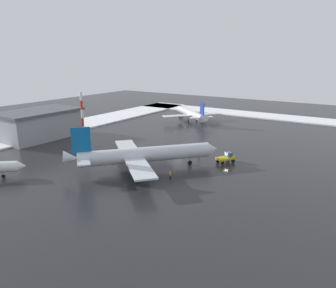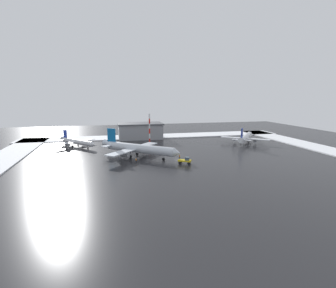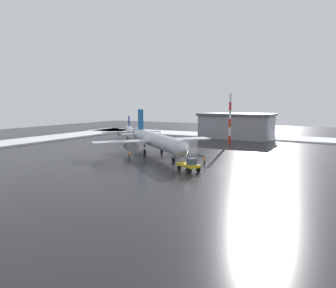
# 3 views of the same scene
# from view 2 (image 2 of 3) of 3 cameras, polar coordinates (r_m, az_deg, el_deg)

# --- Properties ---
(ground_plane) EXTENTS (240.00, 240.00, 0.00)m
(ground_plane) POSITION_cam_2_polar(r_m,az_deg,el_deg) (107.96, 2.11, -2.37)
(ground_plane) COLOR #232326
(snow_bank_far) EXTENTS (152.00, 16.00, 0.47)m
(snow_bank_far) POSITION_cam_2_polar(r_m,az_deg,el_deg) (155.90, -2.68, 1.70)
(snow_bank_far) COLOR white
(snow_bank_far) RESTS_ON ground_plane
(snow_bank_left) EXTENTS (14.00, 116.00, 0.47)m
(snow_bank_left) POSITION_cam_2_polar(r_m,az_deg,el_deg) (140.80, 29.47, -0.61)
(snow_bank_left) COLOR white
(snow_bank_left) RESTS_ON ground_plane
(airplane_foreground_jet) EXTENTS (29.33, 27.42, 10.70)m
(airplane_foreground_jet) POSITION_cam_2_polar(r_m,az_deg,el_deg) (103.83, -6.53, -0.96)
(airplane_foreground_jet) COLOR silver
(airplane_foreground_jet) RESTS_ON ground_plane
(airplane_distant_tail) EXTENTS (22.09, 24.44, 8.71)m
(airplane_distant_tail) POSITION_cam_2_polar(r_m,az_deg,el_deg) (140.42, 16.50, 1.39)
(airplane_distant_tail) COLOR silver
(airplane_distant_tail) RESTS_ON ground_plane
(airplane_far_rear) EXTENTS (19.21, 20.60, 7.50)m
(airplane_far_rear) POSITION_cam_2_polar(r_m,az_deg,el_deg) (131.51, -19.21, 0.47)
(airplane_far_rear) COLOR silver
(airplane_far_rear) RESTS_ON ground_plane
(pushback_tug) EXTENTS (5.10, 4.09, 2.50)m
(pushback_tug) POSITION_cam_2_polar(r_m,az_deg,el_deg) (93.81, 3.79, -3.56)
(pushback_tug) COLOR gold
(pushback_tug) RESTS_ON ground_plane
(ground_crew_beside_wing) EXTENTS (0.36, 0.36, 1.71)m
(ground_crew_beside_wing) POSITION_cam_2_polar(r_m,az_deg,el_deg) (95.77, -6.96, -3.52)
(ground_crew_beside_wing) COLOR black
(ground_crew_beside_wing) RESTS_ON ground_plane
(ground_crew_by_nose_gear) EXTENTS (0.36, 0.36, 1.71)m
(ground_crew_by_nose_gear) POSITION_cam_2_polar(r_m,az_deg,el_deg) (100.89, 2.53, -2.73)
(ground_crew_by_nose_gear) COLOR black
(ground_crew_by_nose_gear) RESTS_ON ground_plane
(antenna_mast) EXTENTS (0.70, 0.70, 15.26)m
(antenna_mast) POSITION_cam_2_polar(r_m,az_deg,el_deg) (132.79, -4.05, 3.37)
(antenna_mast) COLOR red
(antenna_mast) RESTS_ON ground_plane
(cargo_hangar) EXTENTS (25.12, 15.20, 8.80)m
(cargo_hangar) POSITION_cam_2_polar(r_m,az_deg,el_deg) (149.42, -6.08, 2.90)
(cargo_hangar) COLOR gray
(cargo_hangar) RESTS_ON ground_plane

